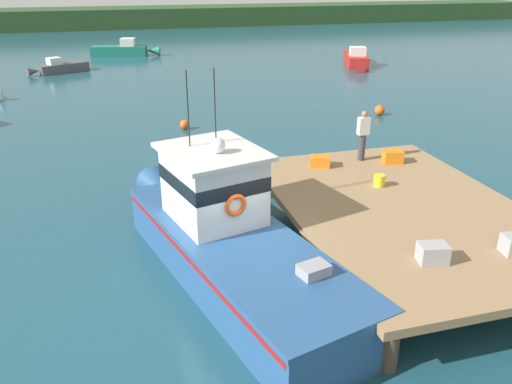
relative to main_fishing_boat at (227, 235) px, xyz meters
name	(u,v)px	position (x,y,z in m)	size (l,w,h in m)	color
ground_plane	(225,271)	(-0.06, -0.02, -1.01)	(200.00, 200.00, 0.00)	#1E4C5B
dock	(403,210)	(4.74, -0.02, 0.07)	(6.00, 9.00, 1.20)	#4C3D2D
main_fishing_boat	(227,235)	(0.00, 0.00, 0.00)	(4.51, 9.94, 4.80)	#285184
crate_single_far	(320,161)	(3.76, 3.32, 0.36)	(0.60, 0.44, 0.34)	orange
crate_stack_near_edge	(433,253)	(3.85, -2.69, 0.40)	(0.60, 0.44, 0.41)	#9E9EA3
crate_stack_mid_dock	(393,157)	(6.13, 3.03, 0.39)	(0.60, 0.44, 0.39)	orange
bait_bucket	(379,180)	(4.77, 1.37, 0.36)	(0.32, 0.32, 0.34)	yellow
deckhand_by_the_boat	(363,134)	(5.27, 3.53, 1.05)	(0.36, 0.22, 1.63)	#383842
moored_boat_near_channel	(59,67)	(-5.86, 29.52, -0.62)	(4.30, 2.72, 1.11)	#4C4C51
moored_boat_far_right	(124,50)	(-0.99, 36.46, -0.50)	(5.95, 2.43, 1.49)	#196B5B
moored_boat_outer_mooring	(356,59)	(16.27, 26.46, -0.50)	(3.00, 5.86, 1.48)	red
mooring_buoy_outer	(185,125)	(0.80, 12.65, -0.78)	(0.45, 0.45, 0.45)	#EA5B19
mooring_buoy_spare_mooring	(190,153)	(0.37, 8.45, -0.76)	(0.49, 0.49, 0.49)	silver
mooring_buoy_inshore	(380,110)	(10.85, 12.51, -0.75)	(0.52, 0.52, 0.52)	#EA5B19
far_shoreline	(123,17)	(-0.06, 61.98, 0.19)	(120.00, 8.00, 2.40)	#284723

